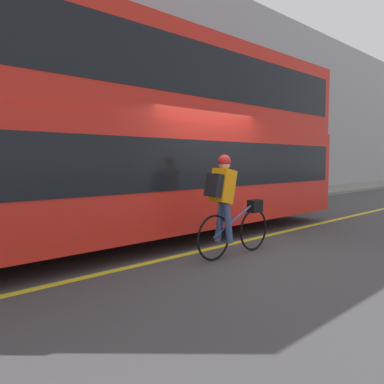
{
  "coord_description": "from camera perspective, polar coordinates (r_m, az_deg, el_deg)",
  "views": [
    {
      "loc": [
        -4.93,
        -4.48,
        1.6
      ],
      "look_at": [
        -0.31,
        0.47,
        1.03
      ],
      "focal_mm": 35.0,
      "sensor_mm": 36.0,
      "label": 1
    }
  ],
  "objects": [
    {
      "name": "ground_plane",
      "position": [
        6.85,
        4.65,
        -8.7
      ],
      "size": [
        80.0,
        80.0,
        0.0
      ],
      "primitive_type": "plane",
      "color": "#424244"
    },
    {
      "name": "cyclist_on_bike",
      "position": [
        6.17,
        5.52,
        -1.66
      ],
      "size": [
        1.77,
        0.32,
        1.69
      ],
      "color": "black",
      "rests_on": "ground_plane"
    },
    {
      "name": "road_center_line",
      "position": [
        6.97,
        3.54,
        -8.43
      ],
      "size": [
        50.0,
        0.14,
        0.01
      ],
      "primitive_type": "cube",
      "color": "yellow",
      "rests_on": "ground_plane"
    },
    {
      "name": "trash_bin",
      "position": [
        11.66,
        -5.54,
        0.06
      ],
      "size": [
        0.58,
        0.58,
        1.01
      ],
      "color": "#194C23",
      "rests_on": "sidewalk_curb"
    },
    {
      "name": "building_facade",
      "position": [
        12.09,
        -18.7,
        17.39
      ],
      "size": [
        60.0,
        0.3,
        8.56
      ],
      "color": "#9E9EA3",
      "rests_on": "ground_plane"
    },
    {
      "name": "street_sign_post",
      "position": [
        14.92,
        8.88,
        4.75
      ],
      "size": [
        0.36,
        0.09,
        2.63
      ],
      "color": "#59595B",
      "rests_on": "sidewalk_curb"
    },
    {
      "name": "sidewalk_curb",
      "position": [
        10.67,
        -15.06,
        -3.61
      ],
      "size": [
        60.0,
        2.42,
        0.13
      ],
      "color": "gray",
      "rests_on": "ground_plane"
    },
    {
      "name": "bus",
      "position": [
        7.45,
        -7.5,
        9.36
      ],
      "size": [
        10.15,
        2.57,
        3.96
      ],
      "color": "black",
      "rests_on": "ground_plane"
    }
  ]
}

